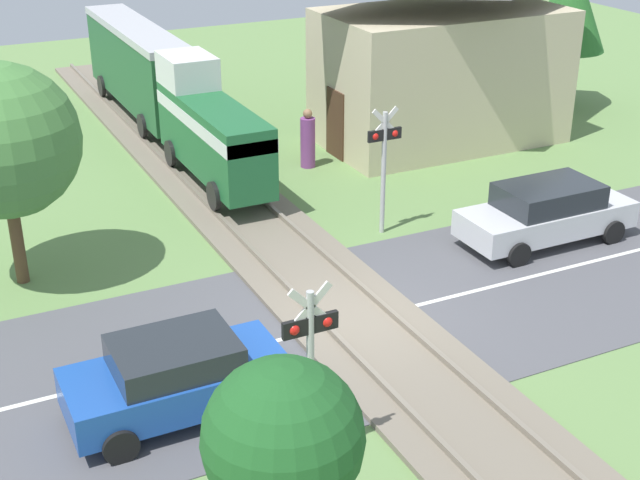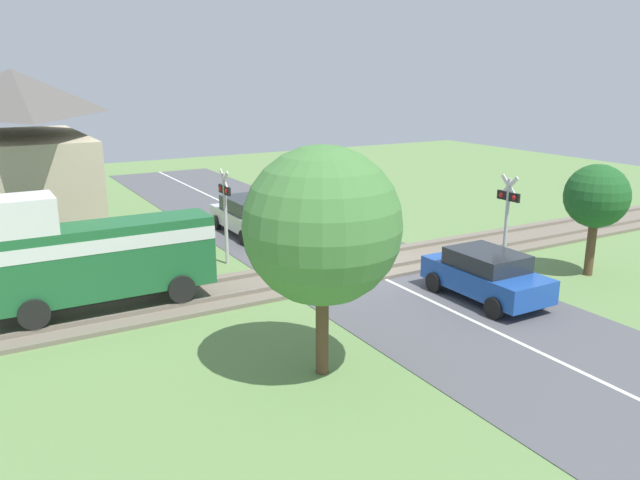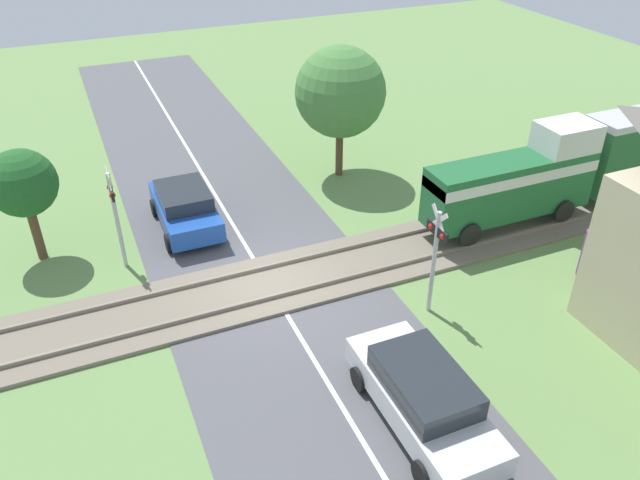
{
  "view_description": "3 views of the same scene",
  "coord_description": "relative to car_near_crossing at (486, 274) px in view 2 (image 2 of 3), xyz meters",
  "views": [
    {
      "loc": [
        -7.64,
        -13.98,
        9.22
      ],
      "look_at": [
        0.0,
        1.6,
        1.2
      ],
      "focal_mm": 50.0,
      "sensor_mm": 36.0,
      "label": 1
    },
    {
      "loc": [
        -16.53,
        11.11,
        6.33
      ],
      "look_at": [
        0.0,
        1.6,
        1.2
      ],
      "focal_mm": 35.0,
      "sensor_mm": 36.0,
      "label": 2
    },
    {
      "loc": [
        13.95,
        -4.38,
        10.93
      ],
      "look_at": [
        0.0,
        1.6,
        1.2
      ],
      "focal_mm": 35.0,
      "sensor_mm": 36.0,
      "label": 3
    }
  ],
  "objects": [
    {
      "name": "car_far_side",
      "position": [
        10.27,
        2.88,
        0.02
      ],
      "size": [
        4.38,
        1.83,
        1.5
      ],
      "color": "silver",
      "rests_on": "ground_plane"
    },
    {
      "name": "station_building",
      "position": [
        12.25,
        10.72,
        2.4
      ],
      "size": [
        8.05,
        4.56,
        6.47
      ],
      "color": "#C6B793",
      "rests_on": "ground_plane"
    },
    {
      "name": "pedestrian_by_station",
      "position": [
        7.36,
        10.27,
        0.05
      ],
      "size": [
        0.44,
        0.44,
        1.78
      ],
      "color": "#7F3D84",
      "rests_on": "ground_plane"
    },
    {
      "name": "road_surface",
      "position": [
        4.22,
        1.44,
        -0.75
      ],
      "size": [
        48.0,
        6.4,
        0.02
      ],
      "color": "#515156",
      "rests_on": "ground_plane"
    },
    {
      "name": "crossing_signal_east_approach",
      "position": [
        6.97,
        5.12,
        1.3
      ],
      "size": [
        0.9,
        0.18,
        3.24
      ],
      "color": "#B7B7B7",
      "rests_on": "ground_plane"
    },
    {
      "name": "track_bed",
      "position": [
        4.22,
        1.44,
        -0.7
      ],
      "size": [
        2.8,
        48.0,
        0.24
      ],
      "color": "#756B5B",
      "rests_on": "ground_plane"
    },
    {
      "name": "tree_beyond_track",
      "position": [
        0.01,
        -4.55,
        1.8
      ],
      "size": [
        2.01,
        2.01,
        3.6
      ],
      "color": "brown",
      "rests_on": "ground_plane"
    },
    {
      "name": "crossing_signal_west_approach",
      "position": [
        1.47,
        -2.24,
        1.3
      ],
      "size": [
        0.9,
        0.18,
        3.24
      ],
      "color": "#B7B7B7",
      "rests_on": "ground_plane"
    },
    {
      "name": "tree_roadside_hedge",
      "position": [
        -1.59,
        6.33,
        2.53
      ],
      "size": [
        3.32,
        3.32,
        4.96
      ],
      "color": "brown",
      "rests_on": "ground_plane"
    },
    {
      "name": "ground_plane",
      "position": [
        4.22,
        1.44,
        -0.76
      ],
      "size": [
        60.0,
        60.0,
        0.0
      ],
      "primitive_type": "plane",
      "color": "#66894C"
    },
    {
      "name": "car_near_crossing",
      "position": [
        0.0,
        0.0,
        0.0
      ],
      "size": [
        3.75,
        1.87,
        1.44
      ],
      "color": "#1E4CA8",
      "rests_on": "ground_plane"
    }
  ]
}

